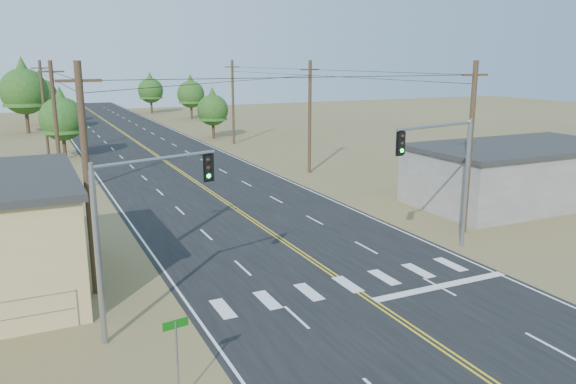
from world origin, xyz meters
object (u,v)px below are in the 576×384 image
building_right (518,175)px  signal_mast_left (134,217)px  street_sign (177,348)px  signal_mast_right (448,165)px

building_right → signal_mast_left: size_ratio=2.25×
building_right → street_sign: 31.38m
building_right → signal_mast_left: (-28.41, -8.44, 2.47)m
building_right → street_sign: size_ratio=5.59×
building_right → street_sign: (-28.29, -13.59, -0.20)m
signal_mast_left → signal_mast_right: size_ratio=0.95×
building_right → signal_mast_right: signal_mast_right is taller
signal_mast_right → street_sign: bearing=-167.6°
signal_mast_left → signal_mast_right: (16.32, 2.10, 0.27)m
street_sign → building_right: bearing=16.1°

